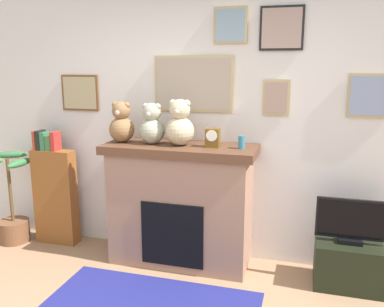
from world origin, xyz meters
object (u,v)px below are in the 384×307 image
at_px(teddy_bear_brown, 122,124).
at_px(fireplace, 180,204).
at_px(tv_stand, 348,264).
at_px(mantel_clock, 213,138).
at_px(potted_plant, 13,213).
at_px(teddy_bear_tan, 152,125).
at_px(television, 351,222).
at_px(bookshelf, 55,193).
at_px(teddy_bear_cream, 180,125).
at_px(candle_jar, 242,142).

bearing_deg(teddy_bear_brown, fireplace, 1.78).
relative_size(tv_stand, teddy_bear_brown, 1.44).
distance_m(tv_stand, mantel_clock, 1.63).
distance_m(potted_plant, tv_stand, 3.47).
height_order(fireplace, teddy_bear_tan, teddy_bear_tan).
bearing_deg(fireplace, television, -1.44).
bearing_deg(bookshelf, teddy_bear_brown, -5.36).
xyz_separation_m(bookshelf, teddy_bear_brown, (0.86, -0.08, 0.80)).
height_order(bookshelf, teddy_bear_brown, teddy_bear_brown).
distance_m(teddy_bear_brown, teddy_bear_cream, 0.59).
relative_size(fireplace, bookshelf, 1.17).
height_order(candle_jar, teddy_bear_brown, teddy_bear_brown).
bearing_deg(candle_jar, teddy_bear_brown, -179.98).
distance_m(mantel_clock, teddy_bear_brown, 0.91).
distance_m(bookshelf, teddy_bear_tan, 1.42).
bearing_deg(teddy_bear_tan, fireplace, 3.82).
distance_m(fireplace, candle_jar, 0.87).
bearing_deg(fireplace, teddy_bear_tan, -176.18).
relative_size(fireplace, mantel_clock, 8.43).
bearing_deg(mantel_clock, teddy_bear_cream, 179.83).
bearing_deg(mantel_clock, tv_stand, -0.86).
height_order(television, teddy_bear_tan, teddy_bear_tan).
relative_size(candle_jar, teddy_bear_cream, 0.28).
relative_size(potted_plant, mantel_clock, 5.88).
relative_size(bookshelf, teddy_bear_tan, 3.18).
bearing_deg(bookshelf, television, -1.94).
distance_m(bookshelf, potted_plant, 0.54).
distance_m(bookshelf, tv_stand, 3.02).
relative_size(tv_stand, teddy_bear_cream, 1.32).
height_order(tv_stand, teddy_bear_cream, teddy_bear_cream).
xyz_separation_m(fireplace, teddy_bear_tan, (-0.27, -0.02, 0.76)).
relative_size(candle_jar, teddy_bear_tan, 0.31).
bearing_deg(mantel_clock, potted_plant, -178.92).
bearing_deg(mantel_clock, fireplace, 176.55).
height_order(fireplace, teddy_bear_brown, teddy_bear_brown).
relative_size(television, teddy_bear_cream, 1.38).
xyz_separation_m(tv_stand, teddy_bear_brown, (-2.14, 0.02, 1.16)).
height_order(potted_plant, mantel_clock, mantel_clock).
distance_m(television, candle_jar, 1.17).
relative_size(bookshelf, teddy_bear_cream, 2.88).
height_order(fireplace, candle_jar, candle_jar).
xyz_separation_m(bookshelf, teddy_bear_tan, (1.17, -0.08, 0.80)).
bearing_deg(television, teddy_bear_tan, 179.34).
xyz_separation_m(fireplace, television, (1.56, -0.04, 0.00)).
height_order(bookshelf, potted_plant, bookshelf).
bearing_deg(potted_plant, tv_stand, 0.39).
relative_size(mantel_clock, teddy_bear_cream, 0.40).
bearing_deg(television, tv_stand, 90.00).
bearing_deg(candle_jar, teddy_bear_tan, -179.97).
bearing_deg(tv_stand, television, -90.00).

